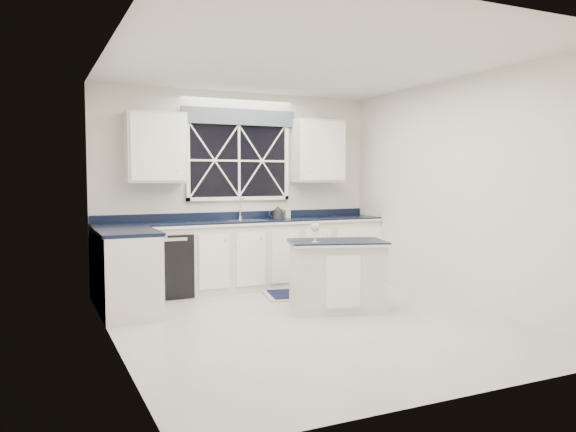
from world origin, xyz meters
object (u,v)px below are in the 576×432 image
faucet (241,208)px  island (337,275)px  soap_bottle (287,212)px  wine_glass (315,228)px  kettle (278,213)px  dishwasher (166,264)px

faucet → island: (0.51, -1.79, -0.70)m
island → soap_bottle: soap_bottle is taller
wine_glass → faucet: bearing=96.5°
kettle → faucet: bearing=-175.5°
island → wine_glass: 0.64m
island → soap_bottle: size_ratio=6.81×
faucet → kettle: 0.53m
island → wine_glass: wine_glass is taller
island → soap_bottle: (0.17, 1.73, 0.63)m
faucet → wine_glass: bearing=-83.5°
island → kettle: bearing=107.2°
dishwasher → island: (1.61, -1.60, -0.01)m
soap_bottle → faucet: bearing=174.4°
faucet → kettle: (0.52, -0.09, -0.08)m
dishwasher → wine_glass: (1.31, -1.63, 0.55)m
dishwasher → faucet: faucet is taller
kettle → soap_bottle: soap_bottle is taller
faucet → island: faucet is taller
kettle → soap_bottle: 0.16m
dishwasher → kettle: size_ratio=3.42×
dishwasher → island: size_ratio=0.67×
dishwasher → faucet: size_ratio=2.72×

